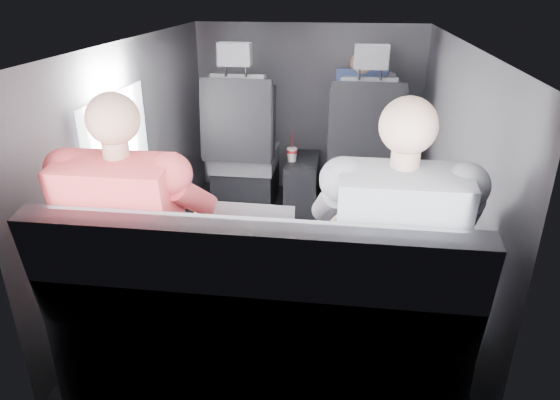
# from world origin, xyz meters

# --- Properties ---
(floor) EXTENTS (2.60, 2.60, 0.00)m
(floor) POSITION_xyz_m (0.00, 0.00, 0.00)
(floor) COLOR black
(floor) RESTS_ON ground
(ceiling) EXTENTS (2.60, 2.60, 0.00)m
(ceiling) POSITION_xyz_m (0.00, 0.00, 1.35)
(ceiling) COLOR #B2B2AD
(ceiling) RESTS_ON panel_back
(panel_left) EXTENTS (0.02, 2.60, 1.35)m
(panel_left) POSITION_xyz_m (-0.90, 0.00, 0.68)
(panel_left) COLOR #56565B
(panel_left) RESTS_ON floor
(panel_right) EXTENTS (0.02, 2.60, 1.35)m
(panel_right) POSITION_xyz_m (0.90, 0.00, 0.68)
(panel_right) COLOR #56565B
(panel_right) RESTS_ON floor
(panel_front) EXTENTS (1.80, 0.02, 1.35)m
(panel_front) POSITION_xyz_m (0.00, 1.30, 0.68)
(panel_front) COLOR #56565B
(panel_front) RESTS_ON floor
(panel_back) EXTENTS (1.80, 0.02, 1.35)m
(panel_back) POSITION_xyz_m (0.00, -1.30, 0.68)
(panel_back) COLOR #56565B
(panel_back) RESTS_ON floor
(side_window) EXTENTS (0.02, 0.75, 0.42)m
(side_window) POSITION_xyz_m (-0.88, -0.30, 0.90)
(side_window) COLOR white
(side_window) RESTS_ON panel_left
(seatbelt) EXTENTS (0.35, 0.11, 0.59)m
(seatbelt) POSITION_xyz_m (0.45, 0.67, 0.80)
(seatbelt) COLOR black
(seatbelt) RESTS_ON front_seat_right
(front_seat_left) EXTENTS (0.52, 0.58, 1.26)m
(front_seat_left) POSITION_xyz_m (-0.45, 0.84, 0.40)
(front_seat_left) COLOR black
(front_seat_left) RESTS_ON floor
(front_seat_right) EXTENTS (0.52, 0.58, 1.26)m
(front_seat_right) POSITION_xyz_m (0.45, 0.84, 0.40)
(front_seat_right) COLOR black
(front_seat_right) RESTS_ON floor
(center_console) EXTENTS (0.24, 0.48, 0.41)m
(center_console) POSITION_xyz_m (0.00, 0.88, 0.20)
(center_console) COLOR black
(center_console) RESTS_ON floor
(rear_bench) EXTENTS (1.60, 0.57, 0.92)m
(rear_bench) POSITION_xyz_m (0.00, -1.06, 0.31)
(rear_bench) COLOR slate
(rear_bench) RESTS_ON floor
(soda_cup) EXTENTS (0.08, 0.08, 0.24)m
(soda_cup) POSITION_xyz_m (-0.07, 0.79, 0.46)
(soda_cup) COLOR white
(soda_cup) RESTS_ON center_console
(laptop_white) EXTENTS (0.34, 0.33, 0.24)m
(laptop_white) POSITION_xyz_m (-0.53, -0.80, 0.63)
(laptop_white) COLOR white
(laptop_white) RESTS_ON passenger_rear_left
(laptop_silver) EXTENTS (0.34, 0.30, 0.24)m
(laptop_silver) POSITION_xyz_m (-0.04, -0.84, 0.63)
(laptop_silver) COLOR #B1B0B5
(laptop_silver) RESTS_ON rear_bench
(laptop_black) EXTENTS (0.37, 0.34, 0.25)m
(laptop_black) POSITION_xyz_m (0.52, -0.82, 0.63)
(laptop_black) COLOR black
(laptop_black) RESTS_ON passenger_rear_right
(passenger_rear_left) EXTENTS (0.54, 0.65, 1.28)m
(passenger_rear_left) POSITION_xyz_m (-0.51, -0.97, 0.65)
(passenger_rear_left) COLOR #38373C
(passenger_rear_left) RESTS_ON rear_bench
(passenger_rear_right) EXTENTS (0.55, 0.66, 1.30)m
(passenger_rear_right) POSITION_xyz_m (0.51, -0.97, 0.66)
(passenger_rear_right) COLOR navy
(passenger_rear_right) RESTS_ON rear_bench
(passenger_front_right) EXTENTS (0.38, 0.38, 0.74)m
(passenger_front_right) POSITION_xyz_m (0.41, 1.10, 0.74)
(passenger_front_right) COLOR navy
(passenger_front_right) RESTS_ON front_seat_right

